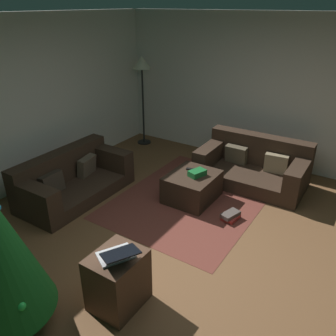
# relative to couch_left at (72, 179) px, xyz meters

# --- Properties ---
(ground_plane) EXTENTS (6.40, 6.40, 0.00)m
(ground_plane) POSITION_rel_couch_left_xyz_m (-0.29, -2.25, -0.27)
(ground_plane) COLOR brown
(rear_partition) EXTENTS (6.40, 0.12, 2.60)m
(rear_partition) POSITION_rel_couch_left_xyz_m (-0.29, 0.89, 1.03)
(rear_partition) COLOR silver
(rear_partition) RESTS_ON ground_plane
(corner_partition) EXTENTS (0.12, 6.40, 2.60)m
(corner_partition) POSITION_rel_couch_left_xyz_m (2.85, -2.25, 1.03)
(corner_partition) COLOR silver
(corner_partition) RESTS_ON ground_plane
(couch_left) EXTENTS (1.76, 0.88, 0.68)m
(couch_left) POSITION_rel_couch_left_xyz_m (0.00, 0.00, 0.00)
(couch_left) COLOR #332319
(couch_left) RESTS_ON ground_plane
(couch_right) EXTENTS (0.99, 1.72, 0.74)m
(couch_right) POSITION_rel_couch_left_xyz_m (1.96, -2.17, 0.01)
(couch_right) COLOR #332319
(couch_right) RESTS_ON ground_plane
(ottoman) EXTENTS (0.77, 0.66, 0.41)m
(ottoman) POSITION_rel_couch_left_xyz_m (0.90, -1.61, -0.06)
(ottoman) COLOR #332319
(ottoman) RESTS_ON ground_plane
(gift_box) EXTENTS (0.29, 0.23, 0.09)m
(gift_box) POSITION_rel_couch_left_xyz_m (0.91, -1.68, 0.19)
(gift_box) COLOR #19662D
(gift_box) RESTS_ON ottoman
(tv_remote) EXTENTS (0.09, 0.17, 0.02)m
(tv_remote) POSITION_rel_couch_left_xyz_m (1.03, -1.52, 0.15)
(tv_remote) COLOR black
(tv_remote) RESTS_ON ottoman
(side_table) EXTENTS (0.52, 0.44, 0.59)m
(side_table) POSITION_rel_couch_left_xyz_m (-1.26, -2.00, 0.03)
(side_table) COLOR #4C3323
(side_table) RESTS_ON ground_plane
(laptop) EXTENTS (0.46, 0.48, 0.16)m
(laptop) POSITION_rel_couch_left_xyz_m (-1.28, -2.05, 0.38)
(laptop) COLOR silver
(laptop) RESTS_ON side_table
(book_stack) EXTENTS (0.31, 0.22, 0.11)m
(book_stack) POSITION_rel_couch_left_xyz_m (0.71, -2.33, -0.22)
(book_stack) COLOR #B7332D
(book_stack) RESTS_ON ground_plane
(corner_lamp) EXTENTS (0.36, 0.36, 1.79)m
(corner_lamp) POSITION_rel_couch_left_xyz_m (2.39, 0.40, 1.26)
(corner_lamp) COLOR black
(corner_lamp) RESTS_ON ground_plane
(area_rug) EXTENTS (2.60, 2.00, 0.01)m
(area_rug) POSITION_rel_couch_left_xyz_m (0.90, -1.61, -0.27)
(area_rug) COLOR brown
(area_rug) RESTS_ON ground_plane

